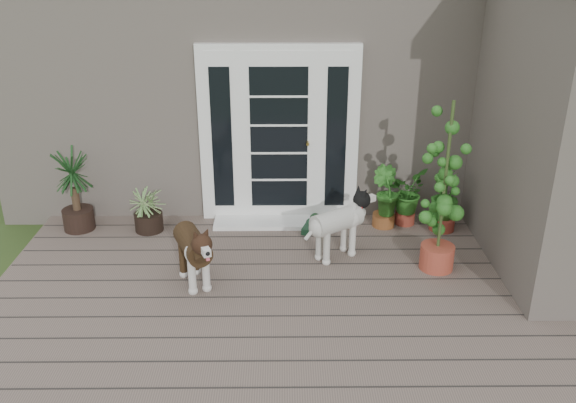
{
  "coord_description": "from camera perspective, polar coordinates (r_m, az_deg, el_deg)",
  "views": [
    {
      "loc": [
        -0.15,
        -4.4,
        3.37
      ],
      "look_at": [
        -0.1,
        1.75,
        0.7
      ],
      "focal_mm": 38.08,
      "sensor_mm": 36.0,
      "label": 1
    }
  ],
  "objects": [
    {
      "name": "door_step",
      "position": [
        7.52,
        -0.8,
        -1.91
      ],
      "size": [
        1.6,
        0.4,
        0.05
      ],
      "primitive_type": "cube",
      "color": "white",
      "rests_on": "deck"
    },
    {
      "name": "herb_c",
      "position": [
        7.5,
        14.33,
        -0.44
      ],
      "size": [
        0.51,
        0.51,
        0.61
      ],
      "primitive_type": "imported",
      "rotation": [
        0.0,
        0.0,
        4.33
      ],
      "color": "#21611B",
      "rests_on": "deck"
    },
    {
      "name": "herb_a",
      "position": [
        7.55,
        10.98,
        0.12
      ],
      "size": [
        0.65,
        0.65,
        0.62
      ],
      "primitive_type": "imported",
      "rotation": [
        0.0,
        0.0,
        1.1
      ],
      "color": "#1F621C",
      "rests_on": "deck"
    },
    {
      "name": "brindle_dog",
      "position": [
        6.19,
        -8.83,
        -4.93
      ],
      "size": [
        0.63,
        0.87,
        0.66
      ],
      "primitive_type": null,
      "rotation": [
        0.0,
        0.0,
        3.55
      ],
      "color": "#3E2A16",
      "rests_on": "deck"
    },
    {
      "name": "spider_plant",
      "position": [
        7.43,
        -12.98,
        -0.56
      ],
      "size": [
        0.57,
        0.57,
        0.6
      ],
      "primitive_type": null,
      "rotation": [
        0.0,
        0.0,
        -0.02
      ],
      "color": "#8BA767",
      "rests_on": "deck"
    },
    {
      "name": "white_dog",
      "position": [
        6.64,
        4.55,
        -2.72
      ],
      "size": [
        0.83,
        0.71,
        0.65
      ],
      "primitive_type": null,
      "rotation": [
        0.0,
        0.0,
        -0.97
      ],
      "color": "white",
      "rests_on": "deck"
    },
    {
      "name": "clog_left",
      "position": [
        7.47,
        2.73,
        -1.92
      ],
      "size": [
        0.21,
        0.35,
        0.1
      ],
      "primitive_type": null,
      "rotation": [
        0.0,
        0.0,
        0.19
      ],
      "color": "#143419",
      "rests_on": "deck"
    },
    {
      "name": "clog_right",
      "position": [
        7.34,
        1.94,
        -2.4
      ],
      "size": [
        0.25,
        0.36,
        0.1
      ],
      "primitive_type": null,
      "rotation": [
        0.0,
        0.0,
        -0.32
      ],
      "color": "#163822",
      "rests_on": "deck"
    },
    {
      "name": "door_unit",
      "position": [
        7.33,
        -0.84,
        6.21
      ],
      "size": [
        1.9,
        0.14,
        2.15
      ],
      "primitive_type": "cube",
      "color": "white",
      "rests_on": "deck"
    },
    {
      "name": "house_main",
      "position": [
        9.23,
        0.48,
        12.1
      ],
      "size": [
        7.4,
        4.0,
        3.1
      ],
      "primitive_type": "cube",
      "color": "#665E54",
      "rests_on": "ground"
    },
    {
      "name": "yucca",
      "position": [
        7.63,
        -19.32,
        1.01
      ],
      "size": [
        0.73,
        0.73,
        1.01
      ],
      "primitive_type": null,
      "rotation": [
        0.0,
        0.0,
        -0.05
      ],
      "color": "black",
      "rests_on": "deck"
    },
    {
      "name": "deck",
      "position": [
        5.83,
        1.12,
        -11.12
      ],
      "size": [
        6.2,
        4.6,
        0.12
      ],
      "primitive_type": "cube",
      "color": "#6B5B4C",
      "rests_on": "ground"
    },
    {
      "name": "sapling",
      "position": [
        6.35,
        14.41,
        1.41
      ],
      "size": [
        0.59,
        0.59,
        1.89
      ],
      "primitive_type": null,
      "rotation": [
        0.0,
        0.0,
        -0.07
      ],
      "color": "#1C5F1B",
      "rests_on": "deck"
    },
    {
      "name": "herb_b",
      "position": [
        7.46,
        8.99,
        -0.34
      ],
      "size": [
        0.51,
        0.51,
        0.55
      ],
      "primitive_type": "imported",
      "rotation": [
        0.0,
        0.0,
        2.35
      ],
      "color": "#175218",
      "rests_on": "deck"
    }
  ]
}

